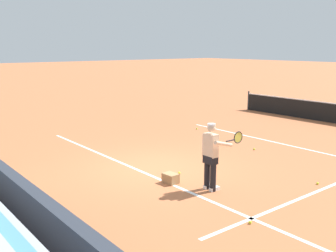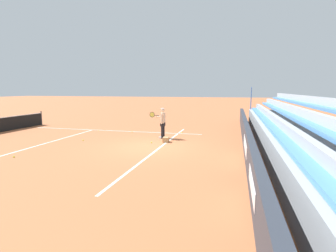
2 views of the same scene
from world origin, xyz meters
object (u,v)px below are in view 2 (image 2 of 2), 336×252
(ball_box_cardboard, at_px, (166,140))
(tennis_ball_midcourt, at_px, (132,132))
(tennis_ball_by_box, at_px, (14,157))
(tennis_ball_far_left, at_px, (83,140))
(tennis_ball_on_baseline, at_px, (98,130))
(tennis_ball_near_player, at_px, (182,133))
(tennis_player, at_px, (162,123))
(tennis_ball_stray_back, at_px, (151,142))

(ball_box_cardboard, distance_m, tennis_ball_midcourt, 3.88)
(tennis_ball_midcourt, bearing_deg, tennis_ball_by_box, 162.37)
(tennis_ball_far_left, distance_m, tennis_ball_on_baseline, 3.40)
(tennis_ball_near_player, bearing_deg, tennis_ball_by_box, 143.99)
(tennis_player, relative_size, tennis_ball_on_baseline, 25.98)
(tennis_ball_stray_back, relative_size, tennis_ball_on_baseline, 1.00)
(tennis_ball_stray_back, xyz_separation_m, tennis_ball_by_box, (-4.19, 4.56, 0.00))
(tennis_ball_midcourt, distance_m, tennis_ball_far_left, 3.64)
(tennis_ball_by_box, relative_size, tennis_ball_midcourt, 1.00)
(ball_box_cardboard, distance_m, tennis_ball_on_baseline, 5.89)
(tennis_player, relative_size, ball_box_cardboard, 4.29)
(ball_box_cardboard, distance_m, tennis_ball_stray_back, 0.80)
(tennis_ball_stray_back, xyz_separation_m, tennis_ball_far_left, (-0.38, 3.77, 0.00))
(ball_box_cardboard, distance_m, tennis_ball_near_player, 2.95)
(tennis_player, height_order, tennis_ball_midcourt, tennis_player)
(tennis_ball_far_left, bearing_deg, tennis_player, -65.12)
(ball_box_cardboard, bearing_deg, tennis_ball_midcourt, 49.50)
(tennis_player, relative_size, tennis_ball_stray_back, 25.98)
(tennis_player, distance_m, tennis_ball_midcourt, 3.01)
(tennis_ball_stray_back, bearing_deg, ball_box_cardboard, -57.19)
(tennis_player, distance_m, tennis_ball_far_left, 4.44)
(tennis_ball_midcourt, relative_size, tennis_ball_on_baseline, 1.00)
(tennis_ball_midcourt, height_order, tennis_ball_on_baseline, same)
(tennis_ball_stray_back, distance_m, tennis_ball_midcourt, 3.73)
(tennis_player, height_order, tennis_ball_stray_back, tennis_player)
(ball_box_cardboard, xyz_separation_m, tennis_ball_near_player, (2.94, -0.27, -0.10))
(tennis_ball_far_left, height_order, tennis_ball_on_baseline, same)
(tennis_ball_near_player, bearing_deg, ball_box_cardboard, 174.66)
(tennis_player, distance_m, ball_box_cardboard, 1.37)
(ball_box_cardboard, height_order, tennis_ball_near_player, ball_box_cardboard)
(tennis_player, distance_m, tennis_ball_on_baseline, 5.15)
(ball_box_cardboard, relative_size, tennis_ball_near_player, 6.06)
(tennis_ball_by_box, bearing_deg, ball_box_cardboard, -48.47)
(tennis_ball_stray_back, xyz_separation_m, tennis_ball_midcourt, (2.95, 2.29, 0.00))
(tennis_player, height_order, tennis_ball_far_left, tennis_player)
(tennis_player, xyz_separation_m, ball_box_cardboard, (-1.03, -0.48, -0.76))
(tennis_player, distance_m, tennis_ball_stray_back, 1.70)
(tennis_ball_near_player, distance_m, tennis_ball_far_left, 6.01)
(tennis_ball_stray_back, bearing_deg, tennis_ball_midcourt, 37.79)
(tennis_ball_far_left, bearing_deg, tennis_ball_by_box, 168.38)
(tennis_ball_on_baseline, bearing_deg, tennis_ball_stray_back, -121.80)
(tennis_player, xyz_separation_m, tennis_ball_stray_back, (-1.46, 0.18, -0.86))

